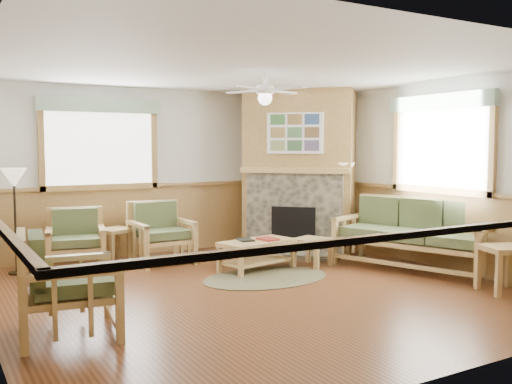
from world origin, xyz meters
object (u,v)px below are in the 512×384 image
armchair_back_left (76,240)px  footstool (312,252)px  sofa (413,235)px  floor_lamp_left (15,221)px  armchair_back_right (162,233)px  end_table_sofa (504,269)px  floor_lamp_right (344,209)px  armchair_left (69,283)px  end_table_chairs (115,245)px  coffee_table (257,255)px

armchair_back_left → footstool: armchair_back_left is taller
sofa → floor_lamp_left: floor_lamp_left is taller
armchair_back_right → footstool: bearing=-35.6°
end_table_sofa → floor_lamp_right: 2.92m
floor_lamp_left → floor_lamp_right: floor_lamp_right is taller
floor_lamp_right → floor_lamp_left: bearing=166.3°
armchair_left → armchair_back_right: bearing=-28.0°
armchair_left → end_table_chairs: size_ratio=1.89×
armchair_back_right → coffee_table: armchair_back_right is taller
floor_lamp_left → floor_lamp_right: bearing=-13.7°
floor_lamp_left → floor_lamp_right: 4.95m
footstool → floor_lamp_right: bearing=26.2°
armchair_left → footstool: armchair_left is taller
coffee_table → footstool: (0.86, -0.15, -0.01)m
armchair_left → coffee_table: armchair_left is taller
sofa → end_table_sofa: (0.00, -1.49, -0.22)m
armchair_back_left → footstool: size_ratio=1.85×
armchair_back_left → armchair_left: bearing=-92.1°
armchair_left → floor_lamp_left: (-0.07, 3.02, 0.25)m
coffee_table → footstool: size_ratio=2.27×
armchair_back_left → armchair_left: 2.88m
armchair_back_left → end_table_chairs: 0.74m
armchair_back_right → floor_lamp_left: floor_lamp_left is taller
sofa → floor_lamp_right: size_ratio=1.45×
armchair_back_right → armchair_left: bearing=-126.5°
armchair_back_left → end_table_chairs: armchair_back_left is taller
armchair_back_right → end_table_chairs: bearing=142.4°
floor_lamp_right → end_table_sofa: bearing=-86.8°
armchair_left → floor_lamp_right: floor_lamp_right is taller
armchair_left → end_table_sofa: armchair_left is taller
floor_lamp_right → sofa: bearing=-83.3°
armchair_left → floor_lamp_left: floor_lamp_left is taller
armchair_back_right → end_table_sofa: (2.98, -3.69, -0.18)m
sofa → armchair_back_right: (-2.98, 2.20, -0.04)m
armchair_back_right → end_table_sofa: size_ratio=1.63×
armchair_left → floor_lamp_left: size_ratio=0.67×
armchair_left → floor_lamp_left: 3.03m
armchair_back_left → floor_lamp_right: size_ratio=0.58×
end_table_sofa → floor_lamp_left: 6.43m
armchair_back_left → end_table_sofa: size_ratio=1.54×
sofa → armchair_back_left: size_ratio=2.49×
end_table_chairs → floor_lamp_left: floor_lamp_left is taller
armchair_back_right → coffee_table: bearing=-49.5°
floor_lamp_right → armchair_back_right: bearing=163.7°
coffee_table → end_table_chairs: bearing=123.1°
armchair_back_left → end_table_chairs: bearing=37.6°
floor_lamp_left → footstool: bearing=-23.1°
coffee_table → floor_lamp_left: bearing=141.6°
end_table_sofa → armchair_left: bearing=168.2°
armchair_back_left → footstool: 3.41m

